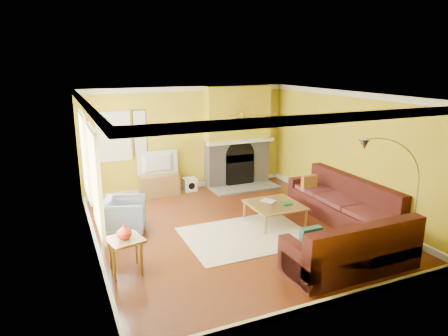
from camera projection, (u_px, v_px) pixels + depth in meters
name	position (u px, v px, depth m)	size (l,w,h in m)	color
floor	(235.00, 229.00, 8.19)	(5.50, 6.00, 0.02)	brown
ceiling	(236.00, 95.00, 7.49)	(5.50, 6.00, 0.02)	white
wall_back	(188.00, 139.00, 10.51)	(5.50, 0.02, 2.70)	gold
wall_front	(334.00, 217.00, 5.17)	(5.50, 0.02, 2.70)	gold
wall_left	(89.00, 180.00, 6.78)	(0.02, 6.00, 2.70)	gold
wall_right	(348.00, 152.00, 8.90)	(0.02, 6.00, 2.70)	gold
baseboard	(235.00, 225.00, 8.17)	(5.50, 6.00, 0.12)	white
crown_molding	(236.00, 98.00, 7.51)	(5.50, 6.00, 0.12)	white
window_left_near	(84.00, 156.00, 7.91)	(0.06, 1.22, 1.72)	white
window_left_far	(94.00, 181.00, 6.23)	(0.06, 1.22, 1.72)	white
window_back	(114.00, 137.00, 9.69)	(0.82, 0.06, 1.22)	white
wall_art	(140.00, 133.00, 9.93)	(0.34, 0.04, 1.14)	white
fireplace	(237.00, 136.00, 10.85)	(1.80, 0.40, 2.70)	gray
mantel	(241.00, 141.00, 10.66)	(1.92, 0.22, 0.08)	white
hearth	(246.00, 188.00, 10.70)	(1.80, 0.70, 0.06)	gray
sunburst	(241.00, 115.00, 10.49)	(0.70, 0.04, 0.70)	olive
rug	(247.00, 236.00, 7.82)	(2.40, 1.80, 0.02)	beige
sectional_sofa	(316.00, 212.00, 7.81)	(2.83, 3.66, 0.90)	#441816
coffee_table	(274.00, 213.00, 8.45)	(1.05, 1.05, 0.42)	white
media_console	(159.00, 185.00, 10.16)	(0.99, 0.44, 0.54)	olive
tv	(158.00, 163.00, 10.02)	(1.04, 0.14, 0.60)	black
subwoofer	(190.00, 184.00, 10.57)	(0.34, 0.34, 0.34)	white
armchair	(125.00, 215.00, 7.91)	(0.76, 0.78, 0.71)	slate
side_table	(126.00, 255.00, 6.41)	(0.53, 0.53, 0.58)	olive
vase	(124.00, 231.00, 6.31)	(0.24, 0.24, 0.25)	red
book	(266.00, 202.00, 8.42)	(0.22, 0.30, 0.03)	white
arc_lamp	(392.00, 200.00, 6.61)	(1.37, 0.36, 2.16)	silver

